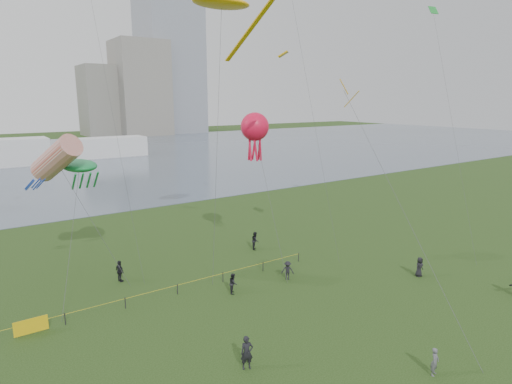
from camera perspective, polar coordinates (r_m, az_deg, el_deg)
ground_plane at (r=27.01m, az=12.91°, el=-20.74°), size 400.00×400.00×0.00m
lake at (r=117.18m, az=-25.75°, el=3.89°), size 400.00×120.00×0.08m
building_mid at (r=187.97m, az=-15.14°, el=13.17°), size 20.00×20.00×38.00m
building_low at (r=189.48m, az=-19.74°, el=11.36°), size 16.00×18.00×28.00m
pavilion_right at (r=117.83m, az=-18.96°, el=5.69°), size 18.00×7.00×5.00m
fence at (r=32.20m, az=-20.75°, el=-14.41°), size 24.07×0.07×1.05m
kite_flyer at (r=26.50m, az=22.73°, el=-20.14°), size 0.66×0.53×1.57m
spectator_a at (r=33.51m, az=-3.06°, el=-12.05°), size 0.91×0.97×1.59m
spectator_b at (r=35.86m, az=4.24°, el=-10.39°), size 1.16×1.12×1.59m
spectator_c at (r=37.03m, az=-17.70°, el=-10.03°), size 0.68×1.14×1.81m
spectator_d at (r=38.89m, az=20.95°, el=-9.30°), size 0.84×0.57×1.67m
spectator_f at (r=25.08m, az=-1.23°, el=-20.64°), size 0.81×0.66×1.92m
spectator_g at (r=42.61m, az=-0.10°, el=-6.49°), size 1.05×1.09×1.78m
kite_stingray at (r=36.74m, az=-4.52°, el=23.71°), size 5.39×10.02×22.37m
kite_windsock at (r=35.69m, az=-25.07°, el=4.07°), size 6.44×5.59×12.15m
kite_creature at (r=37.43m, az=-22.52°, el=3.25°), size 4.82×9.78×9.82m
kite_octopus at (r=36.82m, az=-0.16°, el=8.61°), size 2.42×6.36×13.51m
kite_delta at (r=36.20m, az=12.38°, el=12.14°), size 5.40×16.60×16.23m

